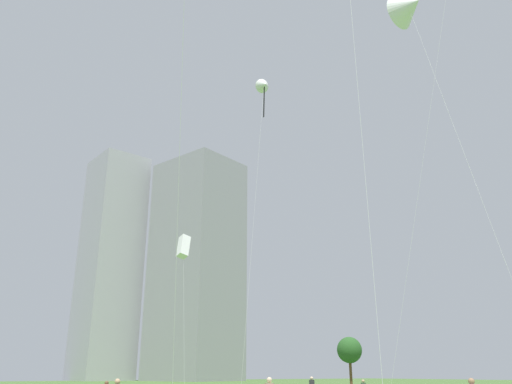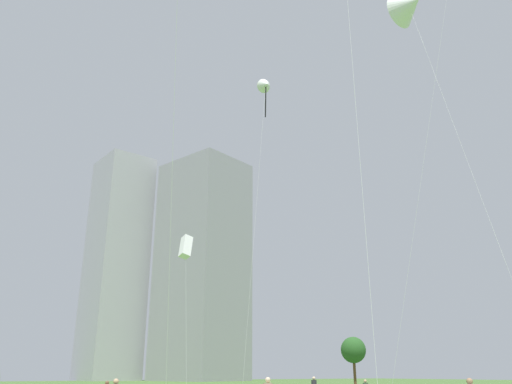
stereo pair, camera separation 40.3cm
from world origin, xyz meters
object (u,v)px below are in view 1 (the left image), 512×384
(kite_flying_5, at_px, (183,247))
(kite_flying_4, at_px, (264,86))
(distant_highrise_0, at_px, (197,266))
(distant_highrise_1, at_px, (110,263))
(park_tree_1, at_px, (349,350))
(kite_flying_0, at_px, (409,7))

(kite_flying_5, bearing_deg, kite_flying_4, -55.40)
(distant_highrise_0, relative_size, distant_highrise_1, 0.94)
(kite_flying_4, bearing_deg, kite_flying_5, 124.60)
(park_tree_1, distance_m, distant_highrise_1, 110.63)
(park_tree_1, xyz_separation_m, distant_highrise_0, (27.07, 87.02, 26.36))
(kite_flying_4, distance_m, distant_highrise_0, 107.08)
(park_tree_1, relative_size, distant_highrise_0, 0.09)
(kite_flying_4, bearing_deg, distant_highrise_0, 64.96)
(distant_highrise_0, bearing_deg, kite_flying_5, -134.39)
(distant_highrise_0, bearing_deg, distant_highrise_1, 117.57)
(distant_highrise_0, bearing_deg, kite_flying_4, -130.93)
(distant_highrise_1, bearing_deg, park_tree_1, -99.27)
(kite_flying_0, height_order, distant_highrise_1, distant_highrise_1)
(kite_flying_4, height_order, park_tree_1, kite_flying_4)
(distant_highrise_0, xyz_separation_m, distant_highrise_1, (-18.57, 19.59, 1.95))
(kite_flying_5, bearing_deg, distant_highrise_0, 61.49)
(kite_flying_0, xyz_separation_m, kite_flying_4, (-0.92, 15.06, 1.26))
(kite_flying_4, relative_size, kite_flying_5, 2.04)
(kite_flying_4, height_order, kite_flying_5, kite_flying_4)
(kite_flying_0, bearing_deg, kite_flying_4, 93.51)
(kite_flying_4, distance_m, park_tree_1, 29.91)
(kite_flying_0, relative_size, distant_highrise_0, 0.42)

